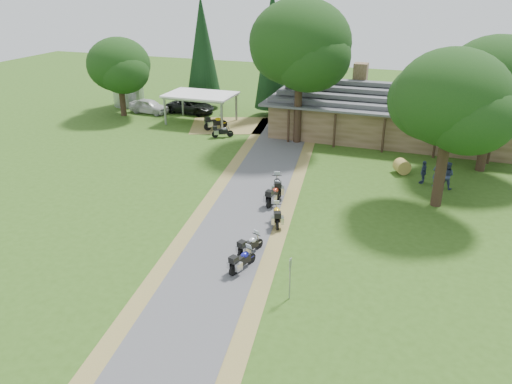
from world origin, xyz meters
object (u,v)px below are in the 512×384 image
(lodge, at_px, (390,110))
(carport, at_px, (201,108))
(motorcycle_row_d, at_px, (274,194))
(hay_bale, at_px, (402,166))
(car_white_sedan, at_px, (149,104))
(motorcycle_carport_a, at_px, (216,122))
(motorcycle_carport_b, at_px, (223,131))
(car_dark_suv, at_px, (190,103))
(motorcycle_row_b, at_px, (250,244))
(silo, at_px, (127,74))
(motorcycle_row_e, at_px, (277,185))
(motorcycle_row_a, at_px, (242,259))
(motorcycle_row_c, at_px, (277,214))

(lodge, height_order, carport, lodge)
(motorcycle_row_d, height_order, hay_bale, motorcycle_row_d)
(car_white_sedan, height_order, motorcycle_carport_a, car_white_sedan)
(hay_bale, bearing_deg, motorcycle_carport_b, 166.45)
(motorcycle_carport_a, height_order, hay_bale, motorcycle_carport_a)
(car_dark_suv, bearing_deg, motorcycle_row_b, -145.47)
(car_white_sedan, bearing_deg, carport, -96.34)
(carport, bearing_deg, car_dark_suv, 131.19)
(motorcycle_row_b, bearing_deg, silo, 62.39)
(car_white_sedan, bearing_deg, hay_bale, -102.87)
(lodge, height_order, silo, silo)
(lodge, xyz_separation_m, motorcycle_row_e, (-5.51, -15.71, -1.73))
(car_dark_suv, bearing_deg, motorcycle_row_a, -146.73)
(motorcycle_row_b, height_order, motorcycle_carport_b, motorcycle_carport_b)
(carport, relative_size, motorcycle_carport_b, 3.83)
(car_white_sedan, relative_size, motorcycle_row_d, 2.90)
(motorcycle_row_b, height_order, hay_bale, motorcycle_row_b)
(car_dark_suv, height_order, hay_bale, car_dark_suv)
(car_dark_suv, bearing_deg, motorcycle_carport_b, -133.97)
(lodge, height_order, motorcycle_row_d, lodge)
(lodge, xyz_separation_m, motorcycle_row_a, (-4.41, -24.96, -1.87))
(car_white_sedan, height_order, motorcycle_row_c, car_white_sedan)
(motorcycle_row_c, relative_size, motorcycle_row_d, 0.94)
(motorcycle_carport_b, bearing_deg, car_dark_suv, 104.15)
(lodge, relative_size, carport, 3.26)
(silo, bearing_deg, lodge, -5.38)
(motorcycle_carport_a, bearing_deg, carport, 91.97)
(motorcycle_row_d, distance_m, motorcycle_carport_b, 14.78)
(motorcycle_row_c, bearing_deg, motorcycle_row_a, 158.09)
(motorcycle_row_b, xyz_separation_m, motorcycle_carport_a, (-11.00, 20.53, 0.14))
(carport, distance_m, motorcycle_row_b, 25.93)
(silo, xyz_separation_m, hay_bale, (30.44, -11.53, -2.89))
(car_white_sedan, distance_m, motorcycle_row_b, 31.07)
(lodge, xyz_separation_m, motorcycle_row_d, (-5.31, -17.01, -1.79))
(lodge, distance_m, motorcycle_row_e, 16.74)
(motorcycle_row_e, bearing_deg, motorcycle_carport_b, 18.54)
(motorcycle_row_b, bearing_deg, hay_bale, -4.05)
(carport, height_order, car_white_sedan, carport)
(silo, bearing_deg, motorcycle_row_c, -42.71)
(motorcycle_row_e, bearing_deg, hay_bale, -66.90)
(motorcycle_row_a, bearing_deg, motorcycle_carport_b, 43.79)
(silo, distance_m, carport, 11.56)
(motorcycle_row_d, bearing_deg, motorcycle_row_b, -167.57)
(lodge, xyz_separation_m, motorcycle_carport_a, (-15.56, -2.90, -1.73))
(motorcycle_carport_a, bearing_deg, motorcycle_row_e, -102.77)
(silo, relative_size, motorcycle_row_c, 3.75)
(hay_bale, bearing_deg, motorcycle_row_d, -131.39)
(car_white_sedan, height_order, hay_bale, car_white_sedan)
(car_white_sedan, distance_m, car_dark_suv, 4.35)
(silo, bearing_deg, motorcycle_carport_b, -27.86)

